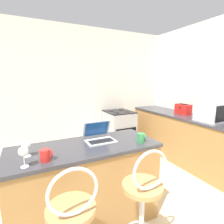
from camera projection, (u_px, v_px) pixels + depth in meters
name	position (u px, v px, depth m)	size (l,w,h in m)	color
wall_back	(77.00, 92.00, 3.59)	(12.00, 0.06, 2.60)	silver
breakfast_bar	(87.00, 185.00, 1.87)	(1.51, 0.62, 0.90)	#9E703D
counter_right	(200.00, 144.00, 3.07)	(0.63, 3.20, 0.90)	#9E703D
bar_stool_far	(143.00, 209.00, 1.46)	(0.40, 0.40, 1.05)	silver
laptop	(99.00, 136.00, 1.94)	(0.31, 0.26, 0.21)	#B7BABF
microwave	(214.00, 111.00, 2.82)	(0.49, 0.37, 0.31)	silver
toaster	(183.00, 109.00, 3.38)	(0.18, 0.29, 0.20)	red
stove_range	(119.00, 132.00, 3.78)	(0.55, 0.61, 0.91)	#9EA3A8
wine_glass_short	(23.00, 152.00, 1.33)	(0.08, 0.08, 0.17)	silver
wine_glass_tall	(26.00, 146.00, 1.52)	(0.08, 0.08, 0.14)	silver
mug_red	(46.00, 155.00, 1.44)	(0.10, 0.08, 0.10)	red
mug_green	(141.00, 138.00, 1.87)	(0.10, 0.08, 0.10)	#338447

